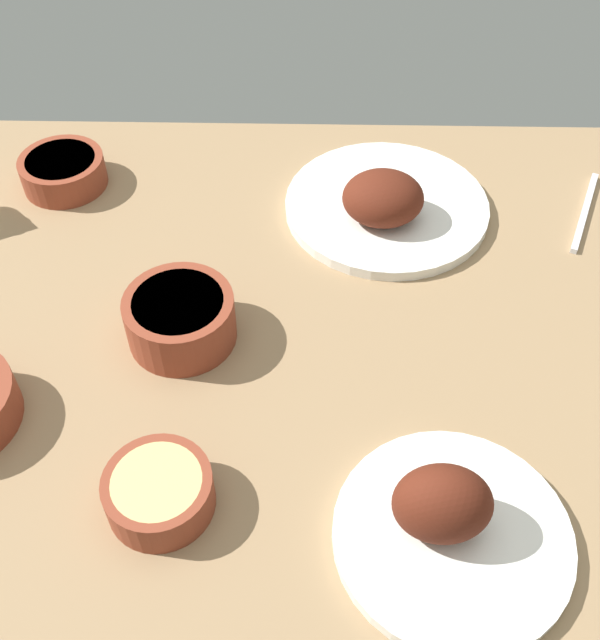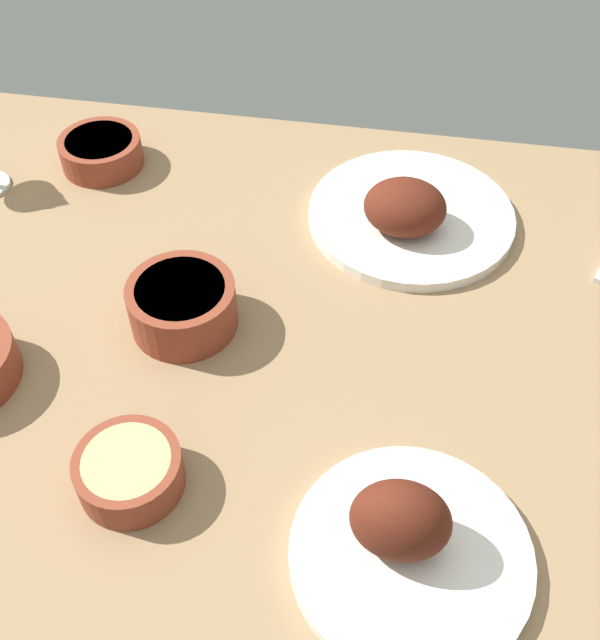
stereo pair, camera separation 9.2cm
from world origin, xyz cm
name	(u,v)px [view 2 (the right image)]	position (x,y,z in cm)	size (l,w,h in cm)	color
dining_table	(300,341)	(0.00, 0.00, 2.00)	(140.00, 90.00, 4.00)	#937551
plate_center_main	(409,213)	(-11.58, -22.13, 6.30)	(29.08, 29.08, 8.51)	white
plate_near_viewer	(407,541)	(-14.97, 26.98, 6.72)	(23.73, 23.73, 9.91)	white
bowl_cream	(182,304)	(14.35, 1.15, 7.41)	(13.24, 13.24, 6.31)	brown
bowl_sauce	(101,151)	(35.57, -28.54, 6.49)	(12.33, 12.33, 4.53)	brown
bowl_pasta	(129,471)	(13.71, 23.94, 6.51)	(11.11, 11.11, 4.57)	brown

